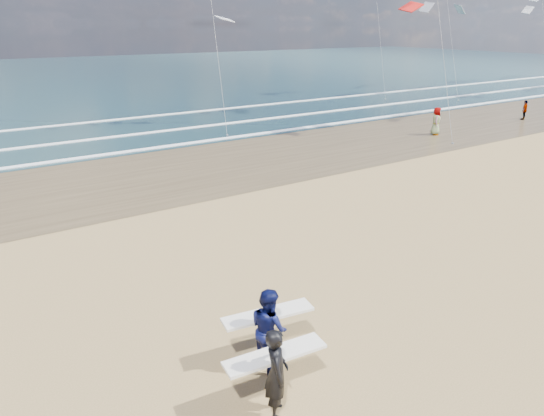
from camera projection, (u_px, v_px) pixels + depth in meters
wet_sand_strip at (364, 137)px, 34.23m from camera, size 220.00×12.00×0.01m
ocean at (128, 74)px, 76.58m from camera, size 220.00×100.00×0.02m
foam_breakers at (284, 115)px, 42.14m from camera, size 220.00×11.70×0.05m
surfer_near at (276, 371)px, 9.66m from camera, size 2.24×1.15×2.00m
surfer_far at (269, 327)px, 11.05m from camera, size 2.25×1.26×2.01m
beachgoer_0 at (436, 121)px, 34.61m from camera, size 1.14×1.08×1.96m
beachgoer_1 at (525, 110)px, 40.16m from camera, size 1.01×0.65×1.60m
kite_0 at (441, 32)px, 32.06m from camera, size 6.25×4.79×12.35m
kite_1 at (215, 36)px, 34.51m from camera, size 6.13×4.77×11.90m
kite_2 at (450, 31)px, 50.39m from camera, size 6.31×4.79×12.04m
kite_5 at (379, 27)px, 50.80m from camera, size 5.28×4.68×13.56m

